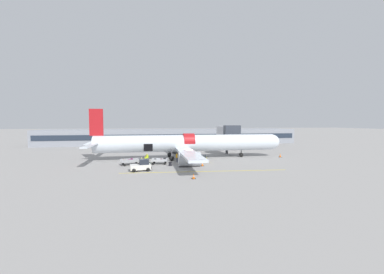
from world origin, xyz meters
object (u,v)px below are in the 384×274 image
object	(u,v)px
baggage_cart_loading	(160,161)
ground_crew_supervisor	(142,162)
airplane	(186,144)
baggage_tug_lead	(141,166)
ground_crew_loader_b	(146,160)
ground_crew_loader_a	(177,157)
baggage_tug_mid	(203,159)
suitcase_on_tarmac_spare	(170,164)
suitcase_on_tarmac_upright	(149,165)
ground_crew_driver	(147,157)
baggage_cart_queued	(131,162)

from	to	relation	value
baggage_cart_loading	ground_crew_supervisor	size ratio (longest dim) A/B	2.47
airplane	baggage_tug_lead	world-z (taller)	airplane
ground_crew_supervisor	airplane	bearing A→B (deg)	40.90
baggage_cart_loading	ground_crew_loader_b	size ratio (longest dim) A/B	2.18
ground_crew_loader_a	ground_crew_loader_b	world-z (taller)	ground_crew_loader_a
airplane	baggage_tug_lead	distance (m)	14.21
baggage_tug_lead	baggage_tug_mid	distance (m)	12.73
ground_crew_loader_b	suitcase_on_tarmac_spare	bearing A→B (deg)	-16.18
suitcase_on_tarmac_upright	airplane	bearing A→B (deg)	45.58
airplane	ground_crew_loader_b	xyz separation A→B (m)	(-7.96, -6.66, -2.07)
ground_crew_loader_a	ground_crew_supervisor	distance (m)	7.17
ground_crew_driver	suitcase_on_tarmac_upright	bearing A→B (deg)	-85.15
baggage_tug_mid	ground_crew_supervisor	size ratio (longest dim) A/B	1.67
suitcase_on_tarmac_spare	baggage_cart_loading	bearing A→B (deg)	127.08
ground_crew_loader_a	ground_crew_driver	distance (m)	5.76
ground_crew_loader_a	ground_crew_driver	size ratio (longest dim) A/B	1.13
baggage_tug_mid	baggage_cart_queued	world-z (taller)	baggage_tug_mid
baggage_tug_mid	baggage_cart_loading	world-z (taller)	baggage_tug_mid
ground_crew_loader_b	ground_crew_supervisor	xyz separation A→B (m)	(-0.74, -0.88, -0.11)
ground_crew_driver	suitcase_on_tarmac_spare	bearing A→B (deg)	-50.34
airplane	suitcase_on_tarmac_spare	size ratio (longest dim) A/B	52.59
airplane	ground_crew_driver	world-z (taller)	airplane
baggage_tug_lead	suitcase_on_tarmac_upright	distance (m)	3.68
ground_crew_loader_a	ground_crew_driver	bearing A→B (deg)	166.52
ground_crew_loader_a	suitcase_on_tarmac_upright	distance (m)	6.16
airplane	ground_crew_loader_a	bearing A→B (deg)	-117.03
baggage_tug_lead	baggage_tug_mid	world-z (taller)	baggage_tug_lead
baggage_tug_lead	baggage_cart_loading	xyz separation A→B (m)	(3.05, 5.43, -0.22)
baggage_cart_loading	baggage_cart_queued	bearing A→B (deg)	178.67
airplane	suitcase_on_tarmac_upright	bearing A→B (deg)	-134.42
suitcase_on_tarmac_spare	airplane	bearing A→B (deg)	63.52
baggage_cart_loading	baggage_tug_mid	bearing A→B (deg)	4.88
baggage_cart_loading	ground_crew_loader_b	xyz separation A→B (m)	(-2.42, -0.99, 0.40)
baggage_tug_lead	suitcase_on_tarmac_upright	bearing A→B (deg)	72.15
baggage_cart_loading	ground_crew_driver	size ratio (longest dim) A/B	2.41
baggage_tug_mid	ground_crew_loader_b	xyz separation A→B (m)	(-10.53, -1.68, 0.39)
baggage_tug_mid	baggage_cart_queued	size ratio (longest dim) A/B	0.61
baggage_tug_mid	ground_crew_loader_b	distance (m)	10.67
baggage_tug_mid	ground_crew_loader_b	size ratio (longest dim) A/B	1.47
baggage_tug_lead	suitcase_on_tarmac_spare	bearing A→B (deg)	34.84
ground_crew_driver	suitcase_on_tarmac_upright	distance (m)	4.60
airplane	ground_crew_supervisor	distance (m)	11.71
suitcase_on_tarmac_spare	ground_crew_loader_b	bearing A→B (deg)	163.82
ground_crew_loader_a	suitcase_on_tarmac_spare	size ratio (longest dim) A/B	2.37
suitcase_on_tarmac_upright	ground_crew_loader_b	bearing A→B (deg)	117.03
baggage_cart_queued	ground_crew_loader_b	size ratio (longest dim) A/B	2.40
ground_crew_loader_a	ground_crew_loader_b	bearing A→B (deg)	-158.52
baggage_cart_queued	ground_crew_loader_a	distance (m)	8.40
baggage_cart_queued	baggage_tug_lead	bearing A→B (deg)	-70.38
ground_crew_loader_a	airplane	bearing A→B (deg)	62.97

